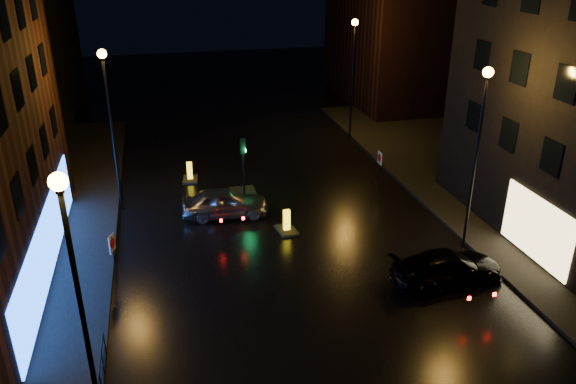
# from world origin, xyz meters

# --- Properties ---
(ground) EXTENTS (120.00, 120.00, 0.00)m
(ground) POSITION_xyz_m (0.00, 0.00, 0.00)
(ground) COLOR black
(ground) RESTS_ON ground
(pavement_right) EXTENTS (12.00, 44.00, 0.15)m
(pavement_right) POSITION_xyz_m (14.00, 8.00, 0.07)
(pavement_right) COLOR black
(pavement_right) RESTS_ON ground
(building_far_left) EXTENTS (8.00, 16.00, 14.00)m
(building_far_left) POSITION_xyz_m (-16.00, 35.00, 7.00)
(building_far_left) COLOR black
(building_far_left) RESTS_ON ground
(building_far_right) EXTENTS (8.00, 14.00, 12.00)m
(building_far_right) POSITION_xyz_m (15.00, 32.00, 6.00)
(building_far_right) COLOR black
(building_far_right) RESTS_ON ground
(street_lamp_lnear) EXTENTS (0.44, 0.44, 8.37)m
(street_lamp_lnear) POSITION_xyz_m (-7.80, -2.00, 5.56)
(street_lamp_lnear) COLOR black
(street_lamp_lnear) RESTS_ON ground
(street_lamp_lfar) EXTENTS (0.44, 0.44, 8.37)m
(street_lamp_lfar) POSITION_xyz_m (-7.80, 14.00, 5.56)
(street_lamp_lfar) COLOR black
(street_lamp_lfar) RESTS_ON ground
(street_lamp_rnear) EXTENTS (0.44, 0.44, 8.37)m
(street_lamp_rnear) POSITION_xyz_m (7.80, 6.00, 5.56)
(street_lamp_rnear) COLOR black
(street_lamp_rnear) RESTS_ON ground
(street_lamp_rfar) EXTENTS (0.44, 0.44, 8.37)m
(street_lamp_rfar) POSITION_xyz_m (7.80, 22.00, 5.56)
(street_lamp_rfar) COLOR black
(street_lamp_rfar) RESTS_ON ground
(traffic_signal) EXTENTS (1.40, 2.40, 3.45)m
(traffic_signal) POSITION_xyz_m (-1.20, 14.00, 0.50)
(traffic_signal) COLOR black
(traffic_signal) RESTS_ON ground
(silver_hatchback) EXTENTS (4.52, 2.13, 1.49)m
(silver_hatchback) POSITION_xyz_m (-2.55, 11.83, 0.75)
(silver_hatchback) COLOR #9CA0A3
(silver_hatchback) RESTS_ON ground
(dark_sedan) EXTENTS (4.89, 2.22, 1.39)m
(dark_sedan) POSITION_xyz_m (5.57, 3.46, 0.69)
(dark_sedan) COLOR black
(dark_sedan) RESTS_ON ground
(bollard_near) EXTENTS (1.04, 1.42, 1.15)m
(bollard_near) POSITION_xyz_m (0.14, 9.39, 0.25)
(bollard_near) COLOR black
(bollard_near) RESTS_ON ground
(bollard_far) EXTENTS (1.02, 1.40, 1.14)m
(bollard_far) POSITION_xyz_m (-3.96, 17.04, 0.25)
(bollard_far) COLOR black
(bollard_far) RESTS_ON ground
(road_sign_left) EXTENTS (0.22, 0.53, 2.24)m
(road_sign_left) POSITION_xyz_m (-7.80, 6.64, 1.68)
(road_sign_left) COLOR black
(road_sign_left) RESTS_ON ground
(road_sign_right) EXTENTS (0.07, 0.53, 2.21)m
(road_sign_right) POSITION_xyz_m (6.50, 13.36, 1.65)
(road_sign_right) COLOR black
(road_sign_right) RESTS_ON ground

